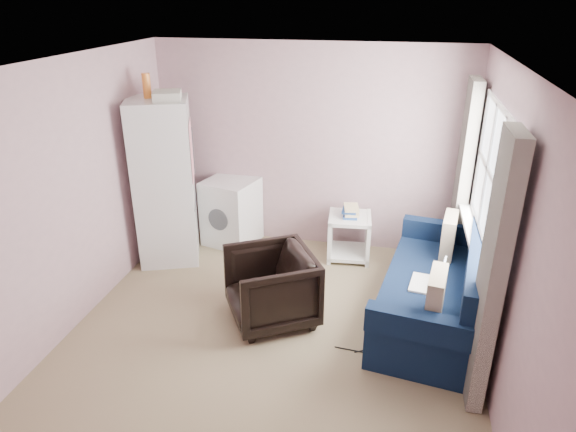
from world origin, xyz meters
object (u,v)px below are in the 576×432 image
Objects in this scene: washing_machine at (231,210)px; sofa at (440,291)px; armchair at (271,284)px; fridge at (165,181)px; side_table at (349,233)px.

sofa reaches higher than washing_machine.
washing_machine reaches higher than armchair.
armchair is 1.65m from sofa.
armchair is 0.37× the size of sofa.
fridge is at bearing -122.40° from washing_machine.
washing_machine is at bearing 162.23° from sofa.
fridge is at bearing -154.32° from armchair.
sofa is at bearing -48.85° from side_table.
fridge reaches higher than armchair.
side_table is at bearing 139.98° from sofa.
armchair is at bearing -54.56° from fridge.
armchair is at bearing -45.07° from washing_machine.
fridge is at bearing 176.11° from sofa.
armchair is 0.37× the size of fridge.
sofa reaches higher than armchair.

